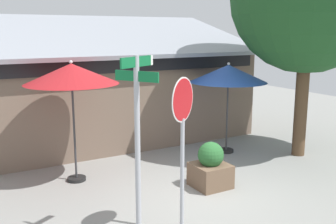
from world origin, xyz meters
The scene contains 7 objects.
ground_plane centered at (0.00, 0.00, -0.05)m, with size 28.00×28.00×0.10m, color gray.
cafe_building centered at (-0.11, 5.30, 1.58)m, with size 9.72×4.68×4.07m.
street_sign_post centered at (-2.07, -1.39, 1.90)m, with size 0.75×0.70×3.15m.
stop_sign centered at (-1.23, -1.38, 1.93)m, with size 0.66×0.41×2.77m.
patio_umbrella_crimson_left centered at (-2.11, 1.98, 2.54)m, with size 2.16×2.16×2.86m.
patio_umbrella_royal_blue_center centered at (2.42, 2.03, 2.31)m, with size 2.22×2.22×2.64m.
sidewalk_planter centered at (0.44, 0.08, 0.46)m, with size 0.79×0.79×1.06m.
Camera 1 is at (-4.67, -6.89, 3.50)m, focal length 42.37 mm.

